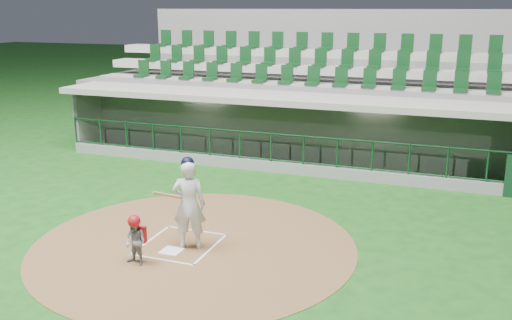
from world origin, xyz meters
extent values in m
plane|color=#144914|center=(0.00, 0.00, 0.00)|extent=(120.00, 120.00, 0.00)
cylinder|color=brown|center=(0.30, -0.20, 0.01)|extent=(7.20, 7.20, 0.01)
cube|color=white|center=(0.00, -0.70, 0.02)|extent=(0.43, 0.43, 0.02)
cube|color=white|center=(-0.75, -0.30, 0.02)|extent=(0.05, 1.80, 0.01)
cube|color=white|center=(0.75, -0.30, 0.02)|extent=(0.05, 1.80, 0.01)
cube|color=silver|center=(0.00, 0.55, 0.02)|extent=(1.55, 0.05, 0.01)
cube|color=white|center=(0.00, -1.15, 0.02)|extent=(1.55, 0.05, 0.01)
cube|color=gray|center=(0.00, 7.50, -0.55)|extent=(15.00, 3.00, 0.10)
cube|color=slate|center=(0.00, 9.10, 0.85)|extent=(15.00, 0.20, 2.70)
cube|color=beige|center=(0.00, 8.98, 1.10)|extent=(13.50, 0.04, 0.90)
cube|color=slate|center=(-7.50, 7.50, 0.85)|extent=(0.20, 3.00, 2.70)
cube|color=gray|center=(0.00, 7.25, 2.30)|extent=(15.40, 3.50, 0.20)
cube|color=gray|center=(0.00, 5.95, 0.15)|extent=(15.00, 0.15, 0.40)
cube|color=black|center=(0.00, 5.95, 1.73)|extent=(15.00, 0.01, 0.95)
cube|color=brown|center=(0.00, 8.55, -0.28)|extent=(12.75, 0.40, 0.45)
cube|color=white|center=(-3.00, 7.50, 2.17)|extent=(1.30, 0.35, 0.04)
cube|color=white|center=(3.00, 7.50, 2.17)|extent=(1.30, 0.35, 0.04)
imported|color=maroon|center=(-5.81, 8.18, 0.38)|extent=(1.17, 0.71, 1.75)
imported|color=#AA121F|center=(-2.87, 8.18, 0.35)|extent=(1.07, 0.64, 1.70)
imported|color=#B11913|center=(0.92, 8.47, 0.40)|extent=(1.04, 0.89, 1.81)
imported|color=maroon|center=(3.66, 8.12, 0.32)|extent=(1.58, 1.03, 1.63)
cube|color=slate|center=(0.00, 10.75, 1.15)|extent=(17.00, 6.50, 2.50)
cube|color=gray|center=(0.00, 9.25, 2.30)|extent=(16.60, 0.95, 0.30)
cube|color=#A5A195|center=(0.00, 10.20, 2.85)|extent=(16.60, 0.95, 0.30)
cube|color=#A6A396|center=(0.00, 11.15, 3.40)|extent=(16.60, 0.95, 0.30)
cube|color=slate|center=(0.00, 14.10, 2.53)|extent=(17.00, 0.25, 5.05)
imported|color=silver|center=(0.28, -0.35, 1.00)|extent=(0.83, 0.66, 1.98)
sphere|color=black|center=(0.28, -0.35, 1.93)|extent=(0.28, 0.28, 0.28)
cylinder|color=#A5774B|center=(0.03, -0.60, 1.25)|extent=(0.58, 0.79, 0.39)
imported|color=gray|center=(-0.37, -1.51, 0.51)|extent=(0.54, 0.46, 0.99)
sphere|color=#A41117|center=(-0.37, -1.51, 0.95)|extent=(0.26, 0.26, 0.26)
cube|color=maroon|center=(-0.37, -1.36, 0.62)|extent=(0.32, 0.10, 0.35)
camera|label=1|loc=(5.68, -10.75, 5.12)|focal=40.00mm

